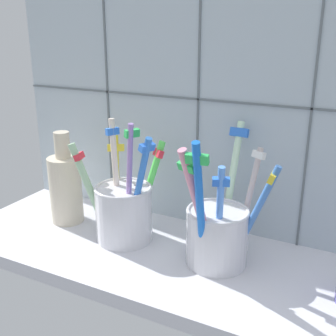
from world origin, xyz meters
TOP-DOWN VIEW (x-y plane):
  - counter_slab at (0.00, 0.00)cm, footprint 64.00×22.00cm
  - tile_wall_back at (-0.00, 12.00)cm, footprint 64.00×2.20cm
  - toothbrush_cup_left at (-7.29, 1.33)cm, footprint 14.20×10.44cm
  - toothbrush_cup_right at (7.33, 1.18)cm, footprint 11.66×16.86cm
  - ceramic_vase at (-18.77, 2.23)cm, footprint 5.11×5.11cm

SIDE VIEW (x-z plane):
  - counter_slab at x=0.00cm, z-range 0.00..2.00cm
  - toothbrush_cup_right at x=7.33cm, z-range -2.49..16.07cm
  - toothbrush_cup_left at x=-7.29cm, z-range -2.22..15.92cm
  - ceramic_vase at x=-18.77cm, z-range 0.52..15.29cm
  - tile_wall_back at x=0.00cm, z-range 0.00..45.00cm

